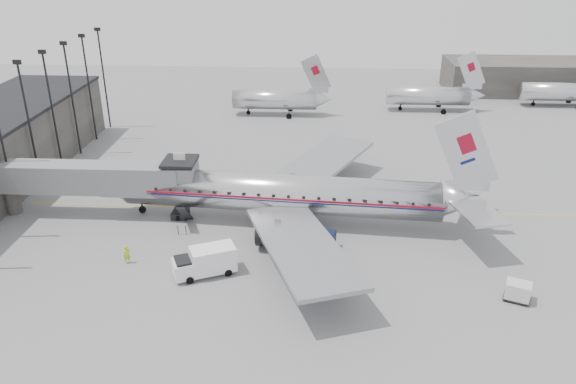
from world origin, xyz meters
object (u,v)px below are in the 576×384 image
object	(u,v)px
service_van	(205,261)
baggage_cart_navy	(324,239)
airliner	(288,194)
baggage_cart_white	(518,291)
ramp_worker	(127,254)

from	to	relation	value
service_van	baggage_cart_navy	size ratio (longest dim) A/B	2.28
service_van	airliner	bearing A→B (deg)	33.32
baggage_cart_white	ramp_worker	world-z (taller)	ramp_worker
service_van	ramp_worker	world-z (taller)	service_van
airliner	baggage_cart_white	xyz separation A→B (m)	(19.54, -12.93, -2.39)
baggage_cart_white	baggage_cart_navy	bearing A→B (deg)	176.22
service_van	ramp_worker	bearing A→B (deg)	144.99
service_van	ramp_worker	size ratio (longest dim) A/B	3.29
baggage_cart_navy	baggage_cart_white	size ratio (longest dim) A/B	1.03
service_van	baggage_cart_navy	distance (m)	11.72
baggage_cart_white	airliner	bearing A→B (deg)	168.81
service_van	baggage_cart_white	xyz separation A→B (m)	(26.33, -2.48, -0.49)
airliner	service_van	world-z (taller)	airliner
airliner	service_van	xyz separation A→B (m)	(-6.79, -10.45, -1.90)
service_van	ramp_worker	xyz separation A→B (m)	(-7.55, 1.52, -0.46)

